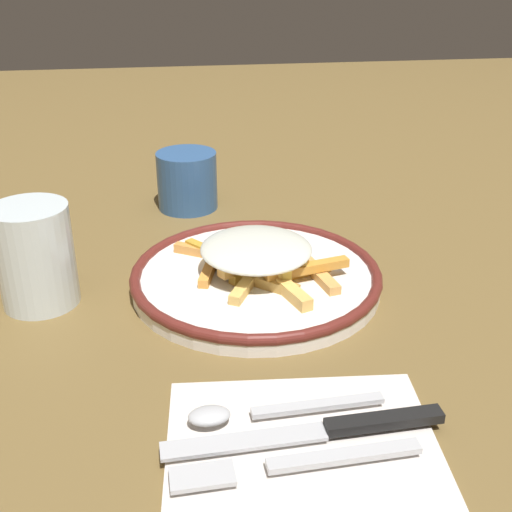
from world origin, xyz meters
The scene contains 9 objects.
ground_plane centered at (0.00, 0.00, 0.00)m, with size 2.60×2.60×0.00m, color brown.
plate centered at (0.00, 0.00, 0.01)m, with size 0.26×0.26×0.02m.
fries_heap centered at (0.00, 0.00, 0.04)m, with size 0.17×0.18×0.04m.
napkin centered at (-0.24, 0.00, 0.00)m, with size 0.15×0.20×0.01m, color silver.
fork centered at (-0.27, 0.01, 0.01)m, with size 0.03×0.18×0.01m.
knife centered at (-0.24, -0.02, 0.01)m, with size 0.03×0.21×0.01m.
spoon centered at (-0.21, 0.03, 0.01)m, with size 0.02×0.15×0.01m.
water_glass centered at (0.00, 0.22, 0.05)m, with size 0.08×0.08×0.10m, color silver.
coffee_mug centered at (0.24, 0.06, 0.04)m, with size 0.11×0.08×0.08m.
Camera 1 is at (-0.60, 0.08, 0.34)m, focal length 45.66 mm.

